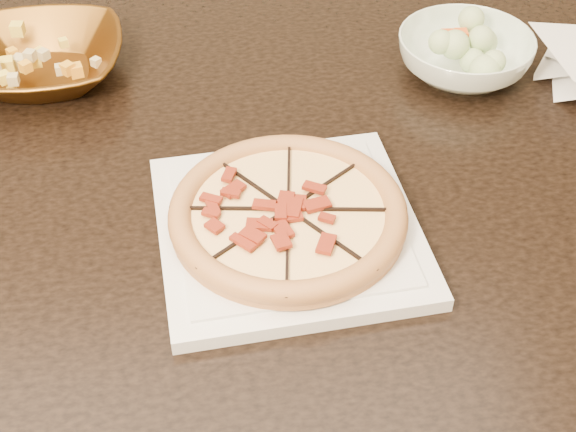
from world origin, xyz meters
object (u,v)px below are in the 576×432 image
plate (288,228)px  salad_bowl (464,55)px  dining_table (195,207)px  bronze_bowl (42,61)px  pizza (288,213)px

plate → salad_bowl: bearing=50.3°
dining_table → salad_bowl: salad_bowl is taller
bronze_bowl → pizza: bearing=-45.7°
bronze_bowl → plate: bearing=-45.7°
bronze_bowl → salad_bowl: 0.61m
plate → bronze_bowl: 0.48m
pizza → bronze_bowl: (-0.34, 0.35, -0.01)m
dining_table → pizza: 0.24m
dining_table → pizza: size_ratio=5.73×
plate → pizza: size_ratio=1.23×
dining_table → pizza: (0.12, -0.16, 0.13)m
plate → bronze_bowl: size_ratio=1.42×
bronze_bowl → salad_bowl: size_ratio=1.20×
dining_table → salad_bowl: (0.39, 0.17, 0.12)m
pizza → salad_bowl: 0.43m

